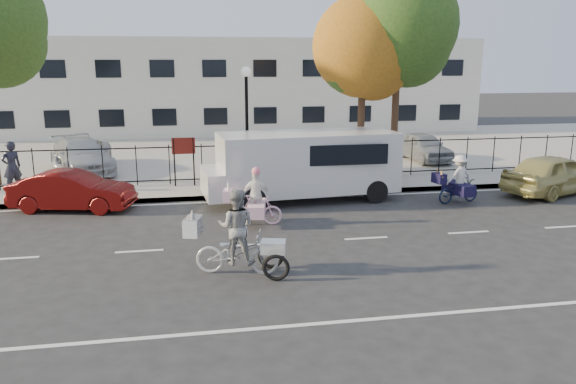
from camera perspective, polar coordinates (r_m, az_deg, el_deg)
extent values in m
plane|color=#333334|center=(14.83, -3.19, -5.37)|extent=(120.00, 120.00, 0.00)
cube|color=#A8A399|center=(19.64, -4.99, -0.47)|extent=(60.00, 0.10, 0.15)
cube|color=#A8A399|center=(20.65, -5.26, 0.22)|extent=(60.00, 2.20, 0.15)
cube|color=#A8A399|center=(29.37, -6.78, 4.12)|extent=(60.00, 15.60, 0.15)
cube|color=silver|center=(39.02, -7.82, 10.69)|extent=(34.00, 10.00, 6.00)
cylinder|color=black|center=(21.02, -4.18, 6.22)|extent=(0.12, 0.12, 4.00)
sphere|color=white|center=(20.86, -4.29, 12.09)|extent=(0.36, 0.36, 0.36)
cylinder|color=black|center=(21.08, -11.46, 2.98)|extent=(0.06, 0.06, 1.80)
cylinder|color=black|center=(21.08, -9.55, 3.06)|extent=(0.06, 0.06, 1.80)
cube|color=#59140F|center=(20.98, -10.58, 4.63)|extent=(0.85, 0.04, 0.60)
imported|color=silver|center=(12.79, -5.20, -6.17)|extent=(1.99, 1.11, 0.99)
imported|color=white|center=(12.60, -5.26, -3.54)|extent=(0.98, 0.84, 1.73)
cube|color=white|center=(12.80, -9.64, -3.45)|extent=(0.47, 0.67, 0.40)
cone|color=white|center=(12.85, -9.69, -2.15)|extent=(0.15, 0.15, 0.20)
cone|color=white|center=(12.60, -9.68, -2.47)|extent=(0.15, 0.15, 0.20)
torus|color=black|center=(12.39, -1.23, -7.69)|extent=(0.62, 0.24, 0.62)
torus|color=black|center=(13.10, -1.76, -6.50)|extent=(0.62, 0.24, 0.62)
cube|color=white|center=(12.63, -1.51, -5.58)|extent=(0.63, 0.51, 0.27)
imported|color=#FFC2DA|center=(16.43, -3.22, -1.84)|extent=(1.55, 0.67, 0.90)
imported|color=white|center=(16.32, -3.25, -0.29)|extent=(0.88, 0.48, 1.42)
cube|color=#EFB6C8|center=(16.38, -6.09, -0.32)|extent=(0.35, 0.54, 0.32)
cone|color=white|center=(16.31, -6.11, 0.67)|extent=(0.11, 0.11, 0.29)
cube|color=#EFB6C8|center=(16.42, -3.23, -1.69)|extent=(0.69, 1.24, 0.36)
sphere|color=pink|center=(16.16, -3.28, 2.11)|extent=(0.25, 0.25, 0.25)
imported|color=#0F1733|center=(19.81, 16.91, 0.11)|extent=(1.64, 0.85, 0.82)
imported|color=silver|center=(19.70, 17.01, 1.55)|extent=(1.02, 0.71, 1.44)
cube|color=black|center=(19.21, 15.10, 1.36)|extent=(0.37, 0.55, 0.33)
cone|color=gold|center=(19.32, 14.92, 1.99)|extent=(0.11, 0.21, 0.29)
cone|color=gold|center=(19.03, 15.34, 1.80)|extent=(0.11, 0.21, 0.29)
cube|color=black|center=(19.79, 16.93, 0.37)|extent=(0.73, 1.26, 0.36)
cube|color=white|center=(19.18, 2.02, 3.09)|extent=(6.18, 2.76, 2.00)
cube|color=white|center=(18.88, -7.78, 1.09)|extent=(0.75, 2.21, 0.89)
cylinder|color=black|center=(18.10, -3.91, -0.62)|extent=(0.80, 0.36, 0.78)
cylinder|color=black|center=(20.00, -4.52, 0.72)|extent=(0.80, 0.36, 0.78)
cylinder|color=black|center=(19.01, 8.86, -0.07)|extent=(0.80, 0.36, 0.78)
cylinder|color=black|center=(20.82, 7.13, 1.17)|extent=(0.80, 0.36, 0.78)
imported|color=#5B0C0A|center=(19.27, -21.05, 0.11)|extent=(4.05, 2.18, 1.27)
imported|color=tan|center=(22.31, 25.45, 1.67)|extent=(4.62, 3.13, 1.46)
imported|color=black|center=(21.95, -26.25, 2.30)|extent=(0.79, 0.76, 1.82)
imported|color=#B2B6BB|center=(24.88, -20.24, 3.49)|extent=(3.54, 5.13, 1.38)
imported|color=silver|center=(25.63, -20.07, 3.56)|extent=(2.12, 4.35, 1.19)
imported|color=#94989B|center=(26.79, 13.57, 4.50)|extent=(1.82, 3.88, 1.28)
cylinder|color=#442D1D|center=(22.42, 7.42, 6.94)|extent=(0.28, 0.28, 4.57)
sphere|color=#9F6219|center=(22.29, 7.66, 14.47)|extent=(3.92, 3.92, 3.92)
sphere|color=#9F6219|center=(22.63, 8.69, 12.77)|extent=(2.87, 2.87, 2.87)
cylinder|color=#442D1D|center=(22.84, 10.82, 7.84)|extent=(0.28, 0.28, 5.29)
sphere|color=#385B1E|center=(22.77, 11.21, 16.39)|extent=(4.54, 4.54, 4.54)
sphere|color=#385B1E|center=(23.11, 12.13, 14.42)|extent=(3.33, 3.33, 3.33)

